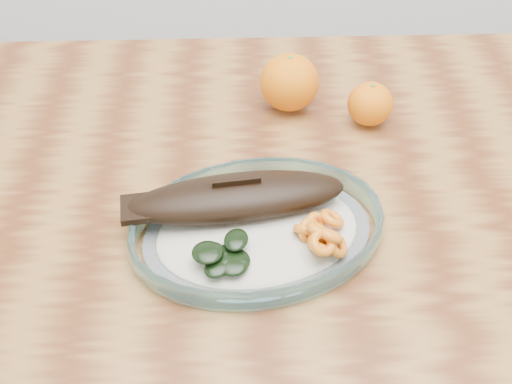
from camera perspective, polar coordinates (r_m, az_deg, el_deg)
The scene contains 4 objects.
dining_table at distance 0.94m, azimuth 6.60°, elevation -4.12°, with size 1.20×0.80×0.75m.
plated_meal at distance 0.79m, azimuth 0.02°, elevation -2.95°, with size 0.67×0.67×0.08m.
orange_left at distance 0.98m, azimuth 2.98°, elevation 9.70°, with size 0.09×0.09×0.09m, color #E16404.
orange_right at distance 0.97m, azimuth 10.11°, elevation 7.71°, with size 0.07×0.07×0.07m, color #E16404.
Camera 1 is at (-0.13, -0.62, 1.34)m, focal length 45.00 mm.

